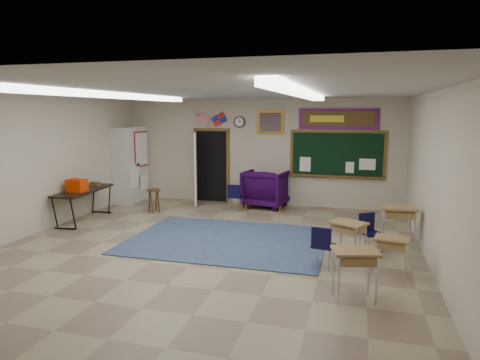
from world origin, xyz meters
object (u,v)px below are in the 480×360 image
(student_desk_front_right, at_px, (398,224))
(folding_table, at_px, (84,204))
(student_desk_front_left, at_px, (348,239))
(wingback_armchair, at_px, (266,188))
(wooden_stool, at_px, (154,200))

(student_desk_front_right, distance_m, folding_table, 7.20)
(student_desk_front_left, height_order, student_desk_front_right, student_desk_front_right)
(student_desk_front_right, height_order, folding_table, folding_table)
(wingback_armchair, height_order, student_desk_front_right, wingback_armchair)
(wingback_armchair, bearing_deg, wooden_stool, 37.05)
(folding_table, height_order, wooden_stool, folding_table)
(student_desk_front_left, bearing_deg, wooden_stool, -177.35)
(wingback_armchair, relative_size, folding_table, 0.60)
(student_desk_front_left, height_order, wooden_stool, student_desk_front_left)
(student_desk_front_right, distance_m, wooden_stool, 6.13)
(wingback_armchair, xyz_separation_m, student_desk_front_left, (2.32, -3.93, -0.13))
(student_desk_front_left, bearing_deg, wingback_armchair, 149.38)
(wooden_stool, bearing_deg, student_desk_front_left, -26.18)
(student_desk_front_right, bearing_deg, student_desk_front_left, -135.34)
(wooden_stool, bearing_deg, student_desk_front_right, -13.25)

